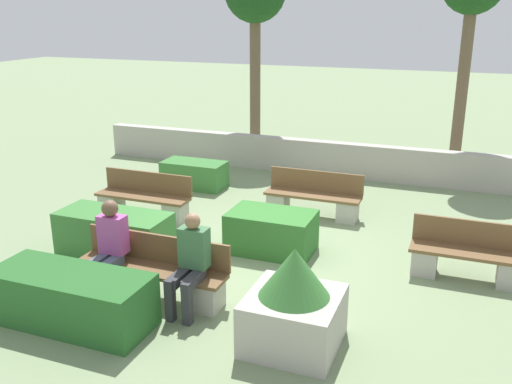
# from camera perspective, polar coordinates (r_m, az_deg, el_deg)

# --- Properties ---
(ground_plane) EXTENTS (60.00, 60.00, 0.00)m
(ground_plane) POSITION_cam_1_polar(r_m,az_deg,el_deg) (9.24, 0.50, -6.41)
(ground_plane) COLOR gray
(perimeter_wall) EXTENTS (12.13, 0.30, 0.81)m
(perimeter_wall) POSITION_cam_1_polar(r_m,az_deg,el_deg) (13.60, 7.90, 3.28)
(perimeter_wall) COLOR #ADA89E
(perimeter_wall) RESTS_ON ground_plane
(bench_front) EXTENTS (2.19, 0.49, 0.84)m
(bench_front) POSITION_cam_1_polar(r_m,az_deg,el_deg) (8.03, -10.39, -8.03)
(bench_front) COLOR brown
(bench_front) RESTS_ON ground_plane
(bench_left_side) EXTENTS (1.86, 0.48, 0.84)m
(bench_left_side) POSITION_cam_1_polar(r_m,az_deg,el_deg) (11.00, -11.16, -0.87)
(bench_left_side) COLOR brown
(bench_left_side) RESTS_ON ground_plane
(bench_right_side) EXTENTS (1.83, 0.49, 0.84)m
(bench_right_side) POSITION_cam_1_polar(r_m,az_deg,el_deg) (10.92, 5.72, -0.77)
(bench_right_side) COLOR brown
(bench_right_side) RESTS_ON ground_plane
(bench_back) EXTENTS (1.65, 0.48, 0.84)m
(bench_back) POSITION_cam_1_polar(r_m,az_deg,el_deg) (8.94, 20.39, -6.26)
(bench_back) COLOR brown
(bench_back) RESTS_ON ground_plane
(person_seated_man) EXTENTS (0.38, 0.64, 1.34)m
(person_seated_man) POSITION_cam_1_polar(r_m,az_deg,el_deg) (8.05, -14.56, -5.07)
(person_seated_man) COLOR #515B70
(person_seated_man) RESTS_ON ground_plane
(person_seated_woman) EXTENTS (0.38, 0.64, 1.32)m
(person_seated_woman) POSITION_cam_1_polar(r_m,az_deg,el_deg) (7.44, -6.62, -6.73)
(person_seated_woman) COLOR #333338
(person_seated_woman) RESTS_ON ground_plane
(hedge_block_near_left) EXTENTS (1.39, 0.70, 0.58)m
(hedge_block_near_left) POSITION_cam_1_polar(r_m,az_deg,el_deg) (12.71, -6.18, 1.77)
(hedge_block_near_left) COLOR #3D7A38
(hedge_block_near_left) RESTS_ON ground_plane
(hedge_block_near_right) EXTENTS (2.07, 0.83, 0.69)m
(hedge_block_near_right) POSITION_cam_1_polar(r_m,az_deg,el_deg) (7.62, -17.98, -10.09)
(hedge_block_near_right) COLOR #286028
(hedge_block_near_right) RESTS_ON ground_plane
(hedge_block_mid_left) EXTENTS (1.37, 0.86, 0.67)m
(hedge_block_mid_left) POSITION_cam_1_polar(r_m,az_deg,el_deg) (9.31, 1.55, -4.00)
(hedge_block_mid_left) COLOR #33702D
(hedge_block_mid_left) RESTS_ON ground_plane
(hedge_block_mid_right) EXTENTS (1.81, 0.79, 0.72)m
(hedge_block_mid_right) POSITION_cam_1_polar(r_m,az_deg,el_deg) (9.41, -13.96, -4.12)
(hedge_block_mid_right) COLOR #3D7A38
(hedge_block_mid_right) RESTS_ON ground_plane
(planter_corner_left) EXTENTS (1.06, 1.06, 1.24)m
(planter_corner_left) POSITION_cam_1_polar(r_m,az_deg,el_deg) (6.75, 3.80, -11.07)
(planter_corner_left) COLOR #ADA89E
(planter_corner_left) RESTS_ON ground_plane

